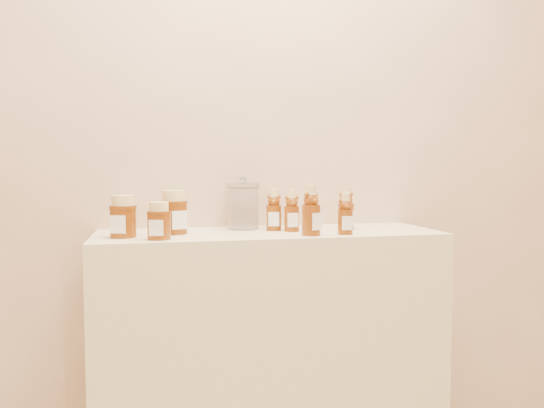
{
  "coord_description": "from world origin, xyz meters",
  "views": [
    {
      "loc": [
        -0.39,
        -0.26,
        1.12
      ],
      "look_at": [
        0.0,
        1.52,
        1.0
      ],
      "focal_mm": 35.0,
      "sensor_mm": 36.0,
      "label": 1
    }
  ],
  "objects": [
    {
      "name": "bear_bottle_back_left",
      "position": [
        0.03,
        1.59,
        0.99
      ],
      "size": [
        0.07,
        0.07,
        0.17
      ],
      "primitive_type": null,
      "rotation": [
        0.0,
        0.0,
        -0.25
      ],
      "color": "#5E2707",
      "rests_on": "display_table"
    },
    {
      "name": "bear_bottle_front_right",
      "position": [
        0.24,
        1.42,
        0.98
      ],
      "size": [
        0.06,
        0.06,
        0.16
      ],
      "primitive_type": null,
      "rotation": [
        0.0,
        0.0,
        -0.09
      ],
      "color": "#5E2707",
      "rests_on": "display_table"
    },
    {
      "name": "glass_canister",
      "position": [
        -0.08,
        1.65,
        0.99
      ],
      "size": [
        0.15,
        0.15,
        0.19
      ],
      "primitive_type": null,
      "rotation": [
        0.0,
        0.0,
        -0.25
      ],
      "color": "white",
      "rests_on": "display_table"
    },
    {
      "name": "wall_back",
      "position": [
        0.0,
        1.75,
        1.35
      ],
      "size": [
        3.5,
        0.02,
        2.7
      ],
      "primitive_type": "cube",
      "color": "tan",
      "rests_on": "ground"
    },
    {
      "name": "bear_bottle_front_left",
      "position": [
        0.11,
        1.42,
        1.0
      ],
      "size": [
        0.09,
        0.09,
        0.19
      ],
      "primitive_type": null,
      "rotation": [
        0.0,
        0.0,
        0.44
      ],
      "color": "#5E2707",
      "rests_on": "display_table"
    },
    {
      "name": "display_table",
      "position": [
        0.0,
        1.55,
        0.45
      ],
      "size": [
        1.2,
        0.4,
        0.9
      ],
      "primitive_type": "cube",
      "color": "beige",
      "rests_on": "ground"
    },
    {
      "name": "bear_bottle_back_mid",
      "position": [
        0.08,
        1.55,
        0.98
      ],
      "size": [
        0.06,
        0.06,
        0.17
      ],
      "primitive_type": null,
      "rotation": [
        0.0,
        0.0,
        -0.1
      ],
      "color": "#5E2707",
      "rests_on": "display_table"
    },
    {
      "name": "honey_jar_left",
      "position": [
        -0.49,
        1.5,
        0.97
      ],
      "size": [
        0.11,
        0.11,
        0.14
      ],
      "primitive_type": null,
      "rotation": [
        0.0,
        0.0,
        -0.35
      ],
      "color": "#5E2707",
      "rests_on": "display_table"
    },
    {
      "name": "honey_jar_front",
      "position": [
        -0.38,
        1.43,
        0.96
      ],
      "size": [
        0.09,
        0.09,
        0.12
      ],
      "primitive_type": null,
      "rotation": [
        0.0,
        0.0,
        -0.25
      ],
      "color": "#5E2707",
      "rests_on": "display_table"
    },
    {
      "name": "bear_bottle_back_right",
      "position": [
        0.29,
        1.56,
        0.99
      ],
      "size": [
        0.07,
        0.07,
        0.18
      ],
      "primitive_type": null,
      "rotation": [
        0.0,
        0.0,
        -0.1
      ],
      "color": "#5E2707",
      "rests_on": "display_table"
    },
    {
      "name": "honey_jar_back",
      "position": [
        -0.33,
        1.56,
        0.97
      ],
      "size": [
        0.12,
        0.12,
        0.15
      ],
      "primitive_type": null,
      "rotation": [
        0.0,
        0.0,
        0.41
      ],
      "color": "#5E2707",
      "rests_on": "display_table"
    }
  ]
}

